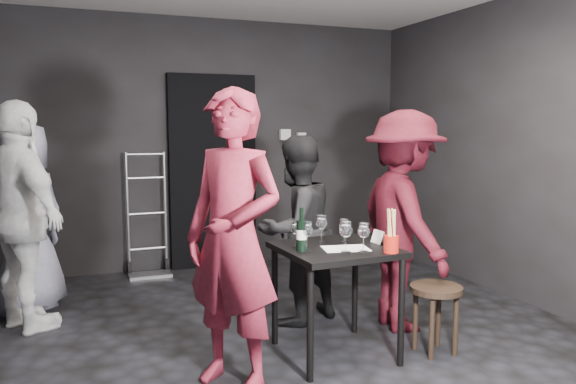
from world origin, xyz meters
name	(u,v)px	position (x,y,z in m)	size (l,w,h in m)	color
floor	(295,345)	(0.00, 0.00, 0.00)	(4.50, 5.00, 0.02)	black
wall_back	(211,144)	(0.00, 2.50, 1.35)	(4.50, 0.04, 2.70)	black
wall_right	(547,150)	(2.25, 0.00, 1.35)	(0.04, 5.00, 2.70)	black
doorway	(213,172)	(0.00, 2.44, 1.05)	(0.95, 0.10, 2.10)	black
wallbox_upper	(285,135)	(0.85, 2.45, 1.45)	(0.12, 0.06, 0.12)	#B7B7B2
wallbox_lower	(301,139)	(1.05, 2.45, 1.40)	(0.10, 0.06, 0.14)	#B7B7B2
hand_truck	(148,253)	(-0.73, 2.32, 0.23)	(0.43, 0.36, 1.28)	#B2B2B7
tasting_table	(335,261)	(0.20, -0.25, 0.65)	(0.72, 0.72, 0.75)	black
stool	(436,299)	(0.85, -0.47, 0.38)	(0.35, 0.35, 0.47)	black
server_red	(233,212)	(-0.56, -0.43, 1.05)	(0.77, 0.50, 2.11)	maroon
woman_black	(296,231)	(0.19, 0.46, 0.73)	(0.71, 0.39, 1.46)	black
man_maroon	(403,208)	(0.91, 0.05, 0.93)	(1.20, 0.56, 1.86)	#400B14
bystander_cream	(21,198)	(-1.80, 1.02, 1.02)	(1.19, 0.57, 2.03)	white
bystander_grey	(25,212)	(-1.81, 1.48, 0.84)	(0.82, 0.45, 1.68)	gray
tasting_mat	(346,248)	(0.23, -0.33, 0.75)	(0.30, 0.20, 0.00)	white
wine_glass_a	(307,235)	(-0.04, -0.30, 0.86)	(0.08, 0.08, 0.21)	white
wine_glass_b	(296,233)	(-0.05, -0.15, 0.84)	(0.07, 0.07, 0.19)	white
wine_glass_c	(322,227)	(0.16, -0.09, 0.86)	(0.08, 0.08, 0.21)	white
wine_glass_d	(346,235)	(0.18, -0.42, 0.86)	(0.09, 0.09, 0.22)	white
wine_glass_e	(364,236)	(0.30, -0.44, 0.85)	(0.08, 0.08, 0.21)	white
wine_glass_f	(344,230)	(0.30, -0.16, 0.84)	(0.07, 0.07, 0.18)	white
wine_bottle	(301,234)	(-0.07, -0.28, 0.86)	(0.07, 0.07, 0.28)	black
breadstick_cup	(391,231)	(0.45, -0.53, 0.89)	(0.10, 0.10, 0.30)	#A1180E
reserved_card	(377,237)	(0.51, -0.26, 0.80)	(0.07, 0.12, 0.09)	white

